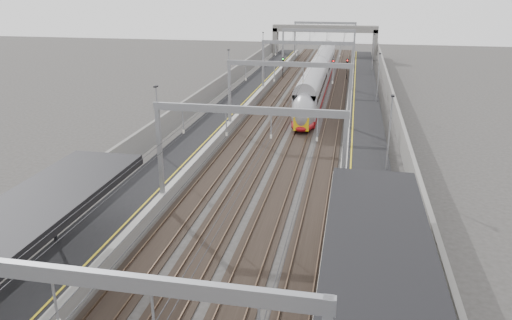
% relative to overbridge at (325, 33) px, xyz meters
% --- Properties ---
extents(platform_left, '(4.00, 120.00, 1.00)m').
position_rel_overbridge_xyz_m(platform_left, '(-8.00, -55.00, -4.81)').
color(platform_left, black).
rests_on(platform_left, ground).
extents(platform_right, '(4.00, 120.00, 1.00)m').
position_rel_overbridge_xyz_m(platform_right, '(8.00, -55.00, -4.81)').
color(platform_right, black).
rests_on(platform_right, ground).
extents(tracks, '(11.40, 140.00, 0.20)m').
position_rel_overbridge_xyz_m(tracks, '(0.00, -55.00, -5.26)').
color(tracks, black).
rests_on(tracks, ground).
extents(overhead_line, '(13.00, 140.00, 6.60)m').
position_rel_overbridge_xyz_m(overhead_line, '(0.00, -48.38, 0.83)').
color(overhead_line, gray).
rests_on(overhead_line, platform_left).
extents(overbridge, '(22.00, 2.20, 6.90)m').
position_rel_overbridge_xyz_m(overbridge, '(0.00, 0.00, 0.00)').
color(overbridge, slate).
rests_on(overbridge, ground).
extents(wall_left, '(0.30, 120.00, 3.20)m').
position_rel_overbridge_xyz_m(wall_left, '(-11.20, -55.00, -3.71)').
color(wall_left, slate).
rests_on(wall_left, ground).
extents(wall_right, '(0.30, 120.00, 3.20)m').
position_rel_overbridge_xyz_m(wall_right, '(11.20, -55.00, -3.71)').
color(wall_right, slate).
rests_on(wall_right, ground).
extents(train, '(2.57, 46.83, 4.07)m').
position_rel_overbridge_xyz_m(train, '(1.50, -36.87, -3.31)').
color(train, maroon).
rests_on(train, ground).
extents(signal_green, '(0.32, 0.32, 3.48)m').
position_rel_overbridge_xyz_m(signal_green, '(-5.20, -25.38, -2.89)').
color(signal_green, black).
rests_on(signal_green, ground).
extents(signal_red_near, '(0.32, 0.32, 3.48)m').
position_rel_overbridge_xyz_m(signal_red_near, '(3.20, -26.34, -2.89)').
color(signal_red_near, black).
rests_on(signal_red_near, ground).
extents(signal_red_far, '(0.32, 0.32, 3.48)m').
position_rel_overbridge_xyz_m(signal_red_far, '(5.40, -24.92, -2.89)').
color(signal_red_far, black).
rests_on(signal_red_far, ground).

